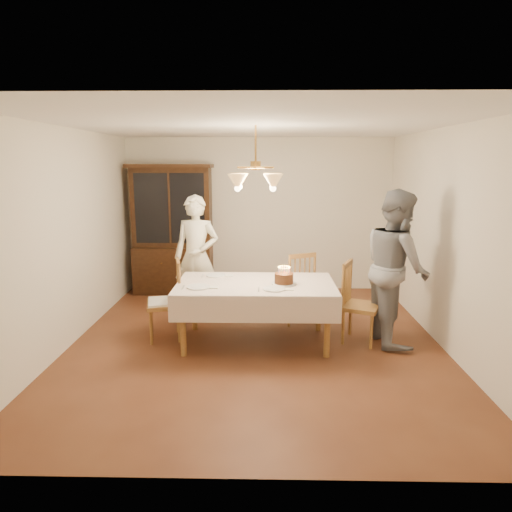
{
  "coord_description": "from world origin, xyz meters",
  "views": [
    {
      "loc": [
        0.12,
        -5.32,
        2.18
      ],
      "look_at": [
        0.0,
        0.2,
        1.05
      ],
      "focal_mm": 32.0,
      "sensor_mm": 36.0,
      "label": 1
    }
  ],
  "objects_px": {
    "dining_table": "(256,289)",
    "birthday_cake": "(284,279)",
    "china_hutch": "(173,232)",
    "elderly_woman": "(197,257)",
    "chair_far_side": "(296,291)"
  },
  "relations": [
    {
      "from": "chair_far_side",
      "to": "elderly_woman",
      "type": "bearing_deg",
      "value": 173.97
    },
    {
      "from": "elderly_woman",
      "to": "birthday_cake",
      "type": "xyz_separation_m",
      "value": [
        1.19,
        -0.98,
        -0.05
      ]
    },
    {
      "from": "chair_far_side",
      "to": "birthday_cake",
      "type": "height_order",
      "value": "chair_far_side"
    },
    {
      "from": "china_hutch",
      "to": "chair_far_side",
      "type": "xyz_separation_m",
      "value": [
        1.99,
        -1.47,
        -0.6
      ]
    },
    {
      "from": "elderly_woman",
      "to": "dining_table",
      "type": "bearing_deg",
      "value": -39.26
    },
    {
      "from": "chair_far_side",
      "to": "elderly_woman",
      "type": "xyz_separation_m",
      "value": [
        -1.39,
        0.15,
        0.43
      ]
    },
    {
      "from": "dining_table",
      "to": "birthday_cake",
      "type": "bearing_deg",
      "value": -8.99
    },
    {
      "from": "china_hutch",
      "to": "elderly_woman",
      "type": "xyz_separation_m",
      "value": [
        0.6,
        -1.32,
        -0.17
      ]
    },
    {
      "from": "chair_far_side",
      "to": "birthday_cake",
      "type": "distance_m",
      "value": 0.94
    },
    {
      "from": "dining_table",
      "to": "china_hutch",
      "type": "height_order",
      "value": "china_hutch"
    },
    {
      "from": "dining_table",
      "to": "birthday_cake",
      "type": "relative_size",
      "value": 6.33
    },
    {
      "from": "dining_table",
      "to": "elderly_woman",
      "type": "relative_size",
      "value": 1.09
    },
    {
      "from": "birthday_cake",
      "to": "chair_far_side",
      "type": "bearing_deg",
      "value": 76.59
    },
    {
      "from": "chair_far_side",
      "to": "elderly_woman",
      "type": "height_order",
      "value": "elderly_woman"
    },
    {
      "from": "dining_table",
      "to": "chair_far_side",
      "type": "xyz_separation_m",
      "value": [
        0.54,
        0.78,
        -0.24
      ]
    }
  ]
}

